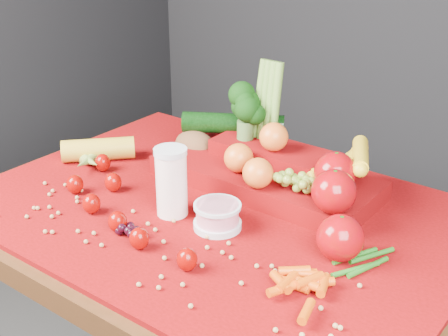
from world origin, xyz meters
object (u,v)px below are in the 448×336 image
Objects in this scene: yogurt_bowl at (217,215)px; produce_mound at (279,166)px; milk_glass at (171,179)px; table at (219,250)px.

yogurt_bowl is 0.16× the size of produce_mound.
table is at bearing 51.24° from milk_glass.
milk_glass is at bearing -128.76° from table.
produce_mound is (0.01, 0.22, 0.03)m from yogurt_bowl.
milk_glass is 0.26m from produce_mound.
milk_glass reaches higher than yogurt_bowl.
milk_glass is at bearing -117.36° from produce_mound.
milk_glass is (-0.06, -0.08, 0.19)m from table.
table is 1.81× the size of produce_mound.
produce_mound reaches higher than table.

